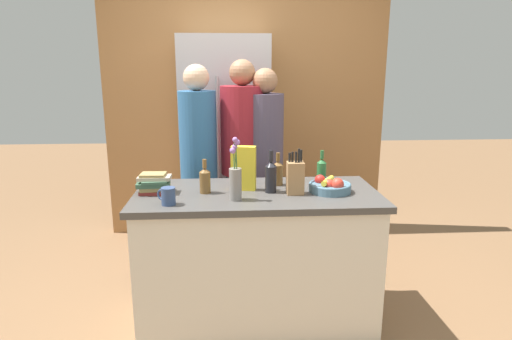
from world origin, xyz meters
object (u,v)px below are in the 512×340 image
book_stack (154,184)px  person_in_blue (243,156)px  person_at_sink (199,159)px  refrigerator (226,144)px  cereal_box (243,168)px  knife_block (295,177)px  flower_vase (235,179)px  bottle_vinegar (271,176)px  bottle_water (205,180)px  fruit_bowl (330,186)px  person_in_red_tee (265,160)px  bottle_oil (278,172)px  bottle_wine (322,170)px  coffee_mug (168,196)px

book_stack → person_in_blue: person_in_blue is taller
person_at_sink → refrigerator: bearing=51.6°
person_at_sink → cereal_box: bearing=-82.9°
knife_block → cereal_box: 0.34m
person_in_blue → person_at_sink: bearing=-168.9°
person_in_blue → flower_vase: bearing=-98.2°
bottle_vinegar → bottle_water: 0.41m
fruit_bowl → person_in_red_tee: size_ratio=0.16×
fruit_bowl → bottle_oil: bearing=149.6°
fruit_bowl → cereal_box: (-0.54, 0.08, 0.10)m
bottle_wine → person_in_blue: person_in_blue is taller
bottle_oil → person_in_blue: 0.64m
bottle_vinegar → bottle_wine: (0.36, 0.20, -0.02)m
fruit_bowl → book_stack: (-1.09, 0.04, 0.02)m
knife_block → bottle_water: 0.56m
person_at_sink → person_in_blue: 0.35m
fruit_bowl → bottle_oil: 0.36m
bottle_wine → bottle_water: size_ratio=1.04×
refrigerator → coffee_mug: bearing=-101.7°
bottle_vinegar → refrigerator: bearing=102.4°
fruit_bowl → book_stack: book_stack is taller
person_in_blue → cereal_box: bearing=-95.1°
refrigerator → book_stack: size_ratio=8.99×
coffee_mug → person_at_sink: (0.11, 0.89, 0.02)m
knife_block → bottle_vinegar: bearing=162.1°
flower_vase → fruit_bowl: bearing=12.5°
flower_vase → person_in_blue: person_in_blue is taller
refrigerator → bottle_vinegar: refrigerator is taller
coffee_mug → fruit_bowl: bearing=11.4°
cereal_box → bottle_oil: cereal_box is taller
book_stack → person_at_sink: person_at_sink is taller
bottle_oil → bottle_water: (-0.47, -0.16, -0.00)m
cereal_box → bottle_water: size_ratio=1.31×
person_at_sink → person_in_blue: size_ratio=0.98×
book_stack → bottle_water: (0.31, -0.02, 0.02)m
book_stack → fruit_bowl: bearing=-2.2°
knife_block → person_in_red_tee: 0.78m
cereal_box → book_stack: bearing=-175.8°
bottle_oil → bottle_water: bearing=-161.3°
refrigerator → book_stack: refrigerator is taller
fruit_bowl → bottle_water: 0.78m
person_at_sink → book_stack: bearing=-130.4°
cereal_box → bottle_vinegar: size_ratio=1.05×
cereal_box → bottle_oil: bearing=23.0°
bottle_oil → flower_vase: bearing=-132.3°
cereal_box → coffee_mug: 0.53m
bottle_oil → bottle_water: bottle_oil is taller
knife_block → coffee_mug: knife_block is taller
bottle_oil → person_in_blue: (-0.21, 0.60, -0.01)m
bottle_vinegar → person_at_sink: person_at_sink is taller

